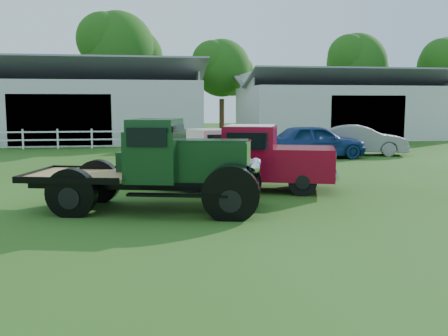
{
  "coord_description": "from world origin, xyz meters",
  "views": [
    {
      "loc": [
        -1.75,
        -11.22,
        2.65
      ],
      "look_at": [
        0.2,
        1.2,
        1.05
      ],
      "focal_mm": 40.0,
      "sensor_mm": 36.0,
      "label": 1
    }
  ],
  "objects": [
    {
      "name": "misc_car_blue",
      "position": [
        6.51,
        12.39,
        0.84
      ],
      "size": [
        5.11,
        2.41,
        1.69
      ],
      "primitive_type": "imported",
      "rotation": [
        0.0,
        0.0,
        1.66
      ],
      "color": "navy",
      "rests_on": "ground"
    },
    {
      "name": "vintage_flatbed",
      "position": [
        -1.62,
        1.3,
        1.15
      ],
      "size": [
        6.2,
        3.67,
        2.3
      ],
      "primitive_type": null,
      "rotation": [
        0.0,
        0.0,
        -0.25
      ],
      "color": "#133519",
      "rests_on": "ground"
    },
    {
      "name": "shed_left",
      "position": [
        -7.0,
        26.0,
        2.8
      ],
      "size": [
        18.8,
        10.2,
        5.6
      ],
      "primitive_type": null,
      "color": "#A7A7A7",
      "rests_on": "ground"
    },
    {
      "name": "ground",
      "position": [
        0.0,
        0.0,
        0.0
      ],
      "size": [
        120.0,
        120.0,
        0.0
      ],
      "primitive_type": "plane",
      "color": "#244A0E"
    },
    {
      "name": "shed_right",
      "position": [
        14.0,
        27.0,
        2.6
      ],
      "size": [
        16.8,
        9.2,
        5.2
      ],
      "primitive_type": null,
      "color": "#A7A7A7",
      "rests_on": "ground"
    },
    {
      "name": "tree_b",
      "position": [
        -4.0,
        34.0,
        5.75
      ],
      "size": [
        6.9,
        6.9,
        11.5
      ],
      "primitive_type": null,
      "color": "#1C5914",
      "rests_on": "ground"
    },
    {
      "name": "misc_car_grey",
      "position": [
        9.5,
        13.74,
        0.78
      ],
      "size": [
        5.04,
        3.12,
        1.57
      ],
      "primitive_type": "imported",
      "rotation": [
        0.0,
        0.0,
        1.24
      ],
      "color": "gray",
      "rests_on": "ground"
    },
    {
      "name": "red_pickup",
      "position": [
        1.38,
        4.04,
        1.02
      ],
      "size": [
        5.98,
        3.81,
        2.04
      ],
      "primitive_type": null,
      "rotation": [
        0.0,
        0.0,
        -0.32
      ],
      "color": "maroon",
      "rests_on": "ground"
    },
    {
      "name": "fence_rail",
      "position": [
        -8.0,
        20.0,
        0.6
      ],
      "size": [
        14.2,
        0.16,
        1.2
      ],
      "primitive_type": null,
      "color": "white",
      "rests_on": "ground"
    },
    {
      "name": "white_pickup",
      "position": [
        0.51,
        7.09,
        0.86
      ],
      "size": [
        5.0,
        3.32,
        1.71
      ],
      "primitive_type": null,
      "rotation": [
        0.0,
        0.0,
        0.36
      ],
      "color": "beige",
      "rests_on": "ground"
    },
    {
      "name": "tree_e",
      "position": [
        26.0,
        32.0,
        4.75
      ],
      "size": [
        5.7,
        5.7,
        9.5
      ],
      "primitive_type": null,
      "color": "#1C5914",
      "rests_on": "ground"
    },
    {
      "name": "tree_d",
      "position": [
        18.0,
        34.0,
        5.0
      ],
      "size": [
        6.0,
        6.0,
        10.0
      ],
      "primitive_type": null,
      "color": "#1C5914",
      "rests_on": "ground"
    },
    {
      "name": "tree_c",
      "position": [
        5.0,
        33.0,
        4.5
      ],
      "size": [
        5.4,
        5.4,
        9.0
      ],
      "primitive_type": null,
      "color": "#1C5914",
      "rests_on": "ground"
    }
  ]
}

